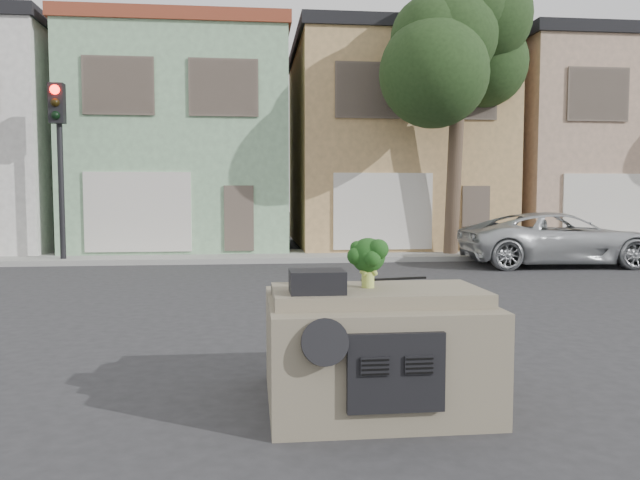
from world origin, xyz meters
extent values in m
plane|color=#303033|center=(0.00, 0.00, 0.00)|extent=(120.00, 120.00, 0.00)
cube|color=gray|center=(0.00, 10.50, 0.07)|extent=(40.00, 3.00, 0.15)
cube|color=#8BB68C|center=(-3.50, 14.50, 3.77)|extent=(7.20, 8.20, 7.55)
cube|color=tan|center=(4.00, 14.50, 3.77)|extent=(7.20, 8.20, 7.55)
cube|color=tan|center=(11.50, 14.50, 3.77)|extent=(7.20, 8.20, 7.55)
imported|color=silver|center=(7.33, 7.68, 0.00)|extent=(5.45, 2.71, 1.48)
cube|color=black|center=(-6.50, 9.50, 2.55)|extent=(0.40, 0.40, 5.10)
cube|color=#203617|center=(5.00, 9.80, 4.25)|extent=(4.40, 4.00, 8.50)
cube|color=#756B57|center=(0.00, -3.00, 0.56)|extent=(2.00, 1.80, 1.12)
cube|color=black|center=(-0.58, -3.35, 1.22)|extent=(0.48, 0.38, 0.20)
cube|color=black|center=(0.28, -2.62, 1.13)|extent=(0.69, 0.15, 0.02)
cube|color=#153811|center=(-0.08, -3.10, 1.36)|extent=(0.44, 0.44, 0.47)
camera|label=1|loc=(-1.14, -8.75, 1.99)|focal=35.00mm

